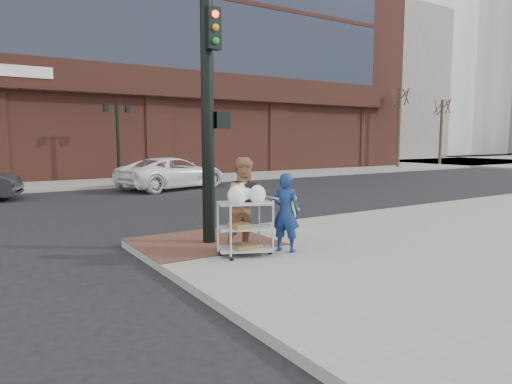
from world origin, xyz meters
TOP-DOWN VIEW (x-y plane):
  - ground at (0.00, 0.00)m, footprint 220.00×220.00m
  - sidewalk_far at (12.50, 32.00)m, footprint 65.00×36.00m
  - brick_curb_ramp at (-0.60, 0.90)m, footprint 2.80×2.40m
  - filler_block at (40.00, 38.00)m, footprint 14.00×20.00m
  - bare_tree_a at (24.00, 16.50)m, footprint 1.80×1.80m
  - bare_tree_b at (30.00, 17.00)m, footprint 1.80×1.80m
  - lamp_post at (2.00, 16.00)m, footprint 1.32×0.22m
  - traffic_signal_pole at (-0.48, 0.77)m, footprint 0.61×0.51m
  - woman_blue at (0.40, -0.69)m, footprint 0.61×0.67m
  - pedestrian_tan at (-0.27, -0.33)m, footprint 0.90×0.71m
  - minivan_white at (3.45, 12.32)m, footprint 5.75×3.81m
  - utility_cart at (-0.41, -0.54)m, footprint 1.11×0.88m
  - fire_hydrant at (1.91, 1.10)m, footprint 0.40×0.28m

SIDE VIEW (x-z plane):
  - ground at x=0.00m, z-range 0.00..0.00m
  - sidewalk_far at x=12.50m, z-range 0.00..0.15m
  - brick_curb_ramp at x=-0.60m, z-range 0.15..0.16m
  - fire_hydrant at x=1.91m, z-range 0.16..1.00m
  - minivan_white at x=3.45m, z-range 0.00..1.47m
  - utility_cart at x=-0.41m, z-range 0.09..1.44m
  - woman_blue at x=0.40m, z-range 0.15..1.68m
  - pedestrian_tan at x=-0.27m, z-range 0.15..1.97m
  - lamp_post at x=2.00m, z-range 0.62..4.62m
  - traffic_signal_pole at x=-0.48m, z-range 0.33..5.33m
  - bare_tree_b at x=30.00m, z-range 2.44..9.14m
  - bare_tree_a at x=24.00m, z-range 2.67..9.87m
  - filler_block at x=40.00m, z-range 0.00..18.00m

